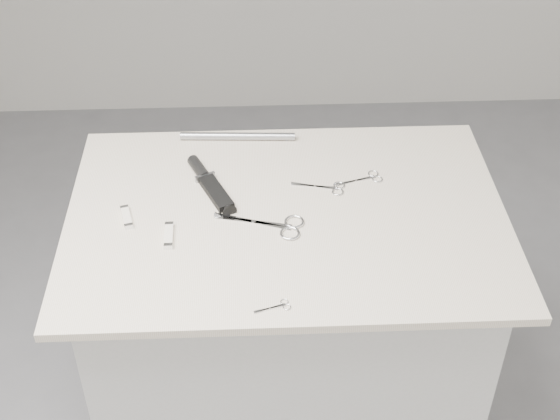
{
  "coord_description": "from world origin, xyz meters",
  "views": [
    {
      "loc": [
        -0.07,
        -1.38,
        2.03
      ],
      "look_at": [
        -0.01,
        0.01,
        0.92
      ],
      "focal_mm": 50.0,
      "sensor_mm": 36.0,
      "label": 1
    }
  ],
  "objects_px": {
    "pocket_knife_a": "(169,236)",
    "metal_rail": "(238,136)",
    "large_shears": "(278,225)",
    "plinth": "(286,351)",
    "embroidery_scissors_a": "(328,188)",
    "embroidery_scissors_b": "(367,178)",
    "tiny_scissors": "(277,307)",
    "pocket_knife_b": "(127,217)",
    "sheathed_knife": "(208,181)"
  },
  "relations": [
    {
      "from": "embroidery_scissors_a",
      "to": "sheathed_knife",
      "type": "bearing_deg",
      "value": -173.0
    },
    {
      "from": "embroidery_scissors_a",
      "to": "tiny_scissors",
      "type": "height_order",
      "value": "same"
    },
    {
      "from": "embroidery_scissors_a",
      "to": "embroidery_scissors_b",
      "type": "relative_size",
      "value": 1.09
    },
    {
      "from": "pocket_knife_a",
      "to": "metal_rail",
      "type": "distance_m",
      "value": 0.41
    },
    {
      "from": "tiny_scissors",
      "to": "pocket_knife_b",
      "type": "bearing_deg",
      "value": 121.39
    },
    {
      "from": "tiny_scissors",
      "to": "metal_rail",
      "type": "distance_m",
      "value": 0.61
    },
    {
      "from": "plinth",
      "to": "large_shears",
      "type": "xyz_separation_m",
      "value": [
        -0.02,
        -0.05,
        0.47
      ]
    },
    {
      "from": "plinth",
      "to": "embroidery_scissors_a",
      "type": "xyz_separation_m",
      "value": [
        0.1,
        0.09,
        0.47
      ]
    },
    {
      "from": "plinth",
      "to": "embroidery_scissors_a",
      "type": "relative_size",
      "value": 7.08
    },
    {
      "from": "embroidery_scissors_b",
      "to": "metal_rail",
      "type": "relative_size",
      "value": 0.39
    },
    {
      "from": "large_shears",
      "to": "tiny_scissors",
      "type": "height_order",
      "value": "large_shears"
    },
    {
      "from": "sheathed_knife",
      "to": "pocket_knife_b",
      "type": "bearing_deg",
      "value": 100.68
    },
    {
      "from": "tiny_scissors",
      "to": "pocket_knife_a",
      "type": "relative_size",
      "value": 0.91
    },
    {
      "from": "embroidery_scissors_a",
      "to": "tiny_scissors",
      "type": "relative_size",
      "value": 1.7
    },
    {
      "from": "pocket_knife_a",
      "to": "plinth",
      "type": "bearing_deg",
      "value": -76.23
    },
    {
      "from": "large_shears",
      "to": "metal_rail",
      "type": "bearing_deg",
      "value": 120.77
    },
    {
      "from": "embroidery_scissors_b",
      "to": "pocket_knife_a",
      "type": "bearing_deg",
      "value": -174.07
    },
    {
      "from": "embroidery_scissors_b",
      "to": "metal_rail",
      "type": "distance_m",
      "value": 0.36
    },
    {
      "from": "embroidery_scissors_b",
      "to": "tiny_scissors",
      "type": "relative_size",
      "value": 1.55
    },
    {
      "from": "plinth",
      "to": "embroidery_scissors_b",
      "type": "relative_size",
      "value": 7.75
    },
    {
      "from": "pocket_knife_b",
      "to": "metal_rail",
      "type": "distance_m",
      "value": 0.4
    },
    {
      "from": "plinth",
      "to": "tiny_scissors",
      "type": "bearing_deg",
      "value": -96.57
    },
    {
      "from": "large_shears",
      "to": "metal_rail",
      "type": "height_order",
      "value": "metal_rail"
    },
    {
      "from": "large_shears",
      "to": "pocket_knife_b",
      "type": "xyz_separation_m",
      "value": [
        -0.34,
        0.04,
        0.0
      ]
    },
    {
      "from": "embroidery_scissors_a",
      "to": "pocket_knife_b",
      "type": "bearing_deg",
      "value": -155.71
    },
    {
      "from": "large_shears",
      "to": "tiny_scissors",
      "type": "relative_size",
      "value": 2.69
    },
    {
      "from": "large_shears",
      "to": "sheathed_knife",
      "type": "distance_m",
      "value": 0.23
    },
    {
      "from": "plinth",
      "to": "tiny_scissors",
      "type": "distance_m",
      "value": 0.56
    },
    {
      "from": "large_shears",
      "to": "pocket_knife_a",
      "type": "distance_m",
      "value": 0.24
    },
    {
      "from": "pocket_knife_a",
      "to": "pocket_knife_b",
      "type": "height_order",
      "value": "same"
    },
    {
      "from": "tiny_scissors",
      "to": "large_shears",
      "type": "bearing_deg",
      "value": 69.94
    },
    {
      "from": "pocket_knife_b",
      "to": "embroidery_scissors_b",
      "type": "bearing_deg",
      "value": -91.31
    },
    {
      "from": "embroidery_scissors_a",
      "to": "metal_rail",
      "type": "bearing_deg",
      "value": 147.22
    },
    {
      "from": "plinth",
      "to": "metal_rail",
      "type": "height_order",
      "value": "metal_rail"
    },
    {
      "from": "large_shears",
      "to": "embroidery_scissors_b",
      "type": "relative_size",
      "value": 1.73
    },
    {
      "from": "plinth",
      "to": "large_shears",
      "type": "relative_size",
      "value": 4.47
    },
    {
      "from": "embroidery_scissors_a",
      "to": "sheathed_knife",
      "type": "xyz_separation_m",
      "value": [
        -0.29,
        0.03,
        0.01
      ]
    },
    {
      "from": "embroidery_scissors_b",
      "to": "tiny_scissors",
      "type": "distance_m",
      "value": 0.48
    },
    {
      "from": "tiny_scissors",
      "to": "pocket_knife_b",
      "type": "xyz_separation_m",
      "value": [
        -0.33,
        0.29,
        0.0
      ]
    },
    {
      "from": "pocket_knife_a",
      "to": "large_shears",
      "type": "bearing_deg",
      "value": -85.41
    },
    {
      "from": "sheathed_knife",
      "to": "pocket_knife_a",
      "type": "bearing_deg",
      "value": 133.37
    },
    {
      "from": "tiny_scissors",
      "to": "sheathed_knife",
      "type": "height_order",
      "value": "sheathed_knife"
    },
    {
      "from": "embroidery_scissors_b",
      "to": "metal_rail",
      "type": "height_order",
      "value": "metal_rail"
    },
    {
      "from": "tiny_scissors",
      "to": "metal_rail",
      "type": "height_order",
      "value": "metal_rail"
    },
    {
      "from": "sheathed_knife",
      "to": "metal_rail",
      "type": "distance_m",
      "value": 0.2
    },
    {
      "from": "pocket_knife_b",
      "to": "metal_rail",
      "type": "relative_size",
      "value": 0.26
    },
    {
      "from": "large_shears",
      "to": "metal_rail",
      "type": "relative_size",
      "value": 0.68
    },
    {
      "from": "tiny_scissors",
      "to": "pocket_knife_a",
      "type": "xyz_separation_m",
      "value": [
        -0.23,
        0.22,
        0.0
      ]
    },
    {
      "from": "tiny_scissors",
      "to": "pocket_knife_b",
      "type": "distance_m",
      "value": 0.44
    },
    {
      "from": "tiny_scissors",
      "to": "sheathed_knife",
      "type": "xyz_separation_m",
      "value": [
        -0.15,
        0.41,
        0.01
      ]
    }
  ]
}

